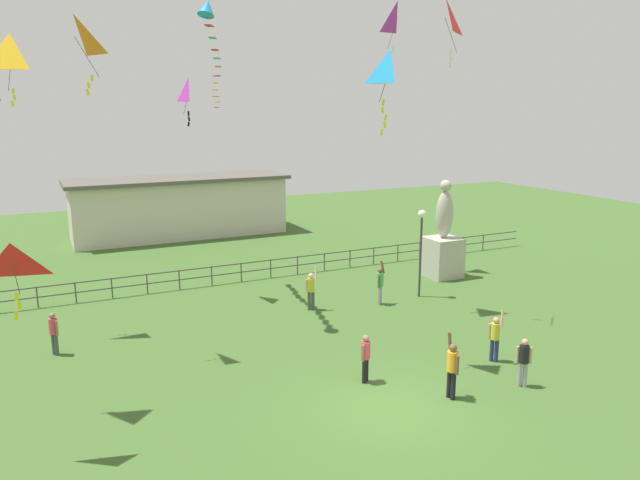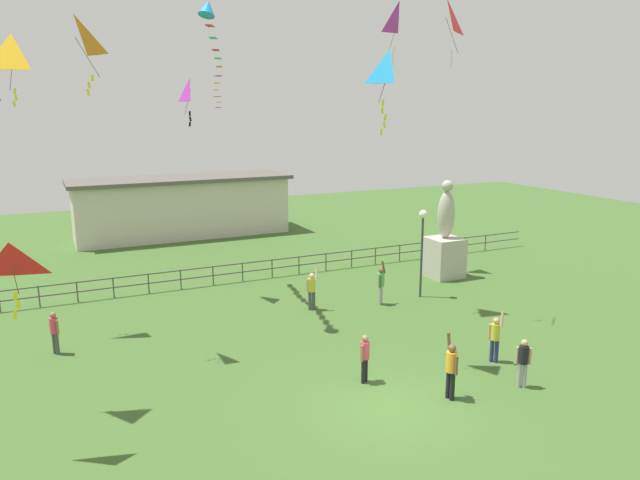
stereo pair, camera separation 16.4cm
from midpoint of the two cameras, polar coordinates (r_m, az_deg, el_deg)
The scene contains 21 objects.
ground_plane at distance 17.87m, azimuth 7.00°, elevation -15.59°, with size 80.00×80.00×0.00m, color #3D6028.
statue_monument at distance 30.64m, azimuth 11.96°, elevation -0.54°, with size 1.61×1.61×4.91m.
lamppost at distance 26.87m, azimuth 9.91°, elevation 0.63°, with size 0.36×0.36×3.99m.
person_0 at distance 18.88m, azimuth 4.54°, elevation -10.91°, with size 0.40×0.30×1.56m.
person_1 at distance 18.21m, azimuth 12.67°, elevation -11.73°, with size 0.32×0.52×2.01m.
person_2 at distance 19.55m, azimuth 19.04°, elevation -10.76°, with size 0.39×0.32×1.55m.
person_3 at distance 26.05m, azimuth 6.01°, elevation -4.11°, with size 0.47×0.40×1.92m.
person_4 at distance 22.75m, azimuth -23.81°, elevation -7.86°, with size 0.29×0.40×1.53m.
person_5 at distance 21.08m, azimuth 16.58°, elevation -8.77°, with size 0.35×0.48×1.84m.
person_6 at distance 25.23m, azimuth -0.61°, elevation -4.63°, with size 0.47×0.38×1.89m.
kite_1 at distance 24.06m, azimuth 12.13°, elevation 19.96°, with size 1.26×1.16×2.45m.
kite_2 at distance 19.05m, azimuth 6.86°, elevation 15.63°, with size 0.87×0.95×2.52m.
kite_3 at distance 15.19m, azimuth -27.12°, elevation -2.05°, with size 1.17×0.64×1.82m.
kite_4 at distance 17.99m, azimuth -27.95°, elevation 11.43°, with size 1.12×1.09×2.93m.
kite_5 at distance 26.54m, azimuth -12.08°, elevation 13.71°, with size 0.54×0.99×2.02m.
kite_6 at distance 30.80m, azimuth 7.68°, elevation 20.09°, with size 0.87×1.06×3.08m.
kite_7 at distance 20.58m, azimuth -22.05°, elevation 17.36°, with size 1.18×1.12×2.32m.
kite_8 at distance 24.54m, azimuth -27.04°, elevation 15.41°, with size 1.28×1.09×2.46m.
streamer_kite at distance 23.35m, azimuth -10.30°, elevation 19.83°, with size 2.48×6.21×3.80m.
waterfront_railing at distance 29.47m, azimuth -8.36°, elevation -2.88°, with size 36.03×0.06×0.95m.
pavilion_building at distance 40.67m, azimuth -12.87°, elevation 3.16°, with size 14.18×4.41×3.93m.
Camera 2 is at (-8.54, -13.25, 8.40)m, focal length 33.56 mm.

